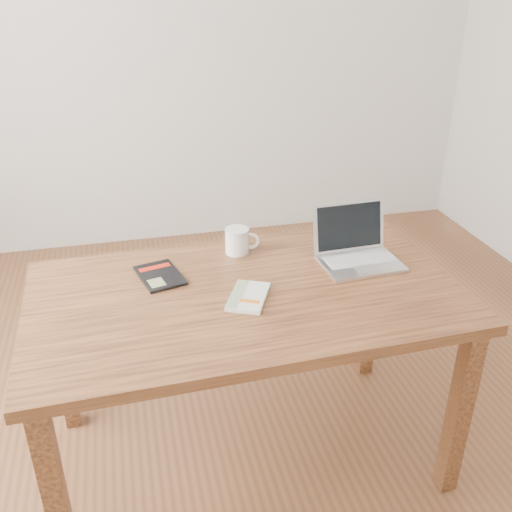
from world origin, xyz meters
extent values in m
plane|color=brown|center=(0.00, 0.00, 0.00)|extent=(4.00, 4.00, 0.00)
cube|color=silver|center=(0.00, 2.00, 1.35)|extent=(4.00, 0.04, 2.70)
cube|color=#59331A|center=(-0.07, -0.14, 0.73)|extent=(1.50, 0.89, 0.04)
cube|color=#59331A|center=(-0.73, -0.52, 0.35)|extent=(0.07, 0.07, 0.71)
cube|color=#59331A|center=(0.62, -0.48, 0.35)|extent=(0.07, 0.07, 0.71)
cube|color=#59331A|center=(-0.75, 0.20, 0.35)|extent=(0.07, 0.07, 0.71)
cube|color=#59331A|center=(0.60, 0.24, 0.35)|extent=(0.07, 0.07, 0.71)
cube|color=silver|center=(-0.07, -0.19, 0.76)|extent=(0.19, 0.22, 0.01)
cube|color=white|center=(-0.07, -0.19, 0.76)|extent=(0.19, 0.22, 0.02)
cube|color=gray|center=(-0.10, -0.18, 0.77)|extent=(0.12, 0.18, 0.00)
cube|color=#CF5E0E|center=(-0.07, -0.24, 0.77)|extent=(0.07, 0.04, 0.00)
cube|color=black|center=(-0.34, 0.03, 0.76)|extent=(0.18, 0.23, 0.01)
cube|color=#AC1C0C|center=(-0.36, 0.09, 0.76)|extent=(0.12, 0.06, 0.00)
cube|color=#7D8F5E|center=(-0.36, -0.03, 0.76)|extent=(0.07, 0.07, 0.00)
cube|color=silver|center=(0.39, -0.06, 0.76)|extent=(0.30, 0.22, 0.01)
cube|color=silver|center=(0.39, -0.03, 0.76)|extent=(0.25, 0.12, 0.00)
cube|color=#BCBCC1|center=(0.40, -0.12, 0.76)|extent=(0.09, 0.05, 0.00)
cube|color=silver|center=(0.39, 0.06, 0.86)|extent=(0.29, 0.06, 0.19)
cube|color=black|center=(0.39, 0.06, 0.86)|extent=(0.26, 0.05, 0.17)
cylinder|color=white|center=(-0.03, 0.16, 0.80)|extent=(0.09, 0.09, 0.10)
cylinder|color=black|center=(-0.03, 0.16, 0.85)|extent=(0.08, 0.08, 0.01)
torus|color=white|center=(0.02, 0.14, 0.80)|extent=(0.07, 0.03, 0.07)
camera|label=1|loc=(-0.43, -1.79, 1.75)|focal=40.00mm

